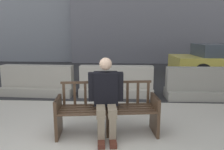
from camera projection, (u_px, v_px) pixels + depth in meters
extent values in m
cube|color=#28282B|center=(108.00, 67.00, 11.45)|extent=(120.00, 12.00, 0.01)
cube|color=#473323|center=(58.00, 117.00, 3.65)|extent=(0.11, 0.52, 0.66)
cube|color=#473323|center=(155.00, 114.00, 3.76)|extent=(0.11, 0.52, 0.66)
cube|color=#473323|center=(107.00, 121.00, 3.72)|extent=(0.08, 0.33, 0.45)
cube|color=#473323|center=(108.00, 114.00, 3.46)|extent=(1.60, 0.26, 0.02)
cube|color=#473323|center=(107.00, 111.00, 3.57)|extent=(1.60, 0.26, 0.02)
cube|color=#473323|center=(107.00, 109.00, 3.68)|extent=(1.60, 0.26, 0.02)
cube|color=#473323|center=(107.00, 107.00, 3.79)|extent=(1.60, 0.26, 0.02)
cube|color=#473323|center=(107.00, 105.00, 3.91)|extent=(1.60, 0.26, 0.02)
cube|color=#473323|center=(106.00, 82.00, 3.84)|extent=(1.59, 0.23, 0.04)
cube|color=#473323|center=(64.00, 94.00, 3.83)|extent=(0.05, 0.04, 0.38)
cube|color=#473323|center=(75.00, 94.00, 3.84)|extent=(0.05, 0.04, 0.38)
cube|color=#473323|center=(85.00, 94.00, 3.86)|extent=(0.05, 0.04, 0.38)
cube|color=#473323|center=(96.00, 94.00, 3.87)|extent=(0.05, 0.04, 0.38)
cube|color=#473323|center=(107.00, 94.00, 3.88)|extent=(0.05, 0.04, 0.38)
cube|color=#473323|center=(117.00, 93.00, 3.89)|extent=(0.05, 0.04, 0.38)
cube|color=#473323|center=(127.00, 93.00, 3.90)|extent=(0.05, 0.04, 0.38)
cube|color=#473323|center=(138.00, 93.00, 3.92)|extent=(0.05, 0.04, 0.38)
cube|color=#473323|center=(148.00, 93.00, 3.93)|extent=(0.05, 0.04, 0.38)
cube|color=#473323|center=(57.00, 99.00, 3.57)|extent=(0.10, 0.46, 0.03)
cube|color=#473323|center=(156.00, 97.00, 3.68)|extent=(0.10, 0.46, 0.03)
cube|color=black|center=(106.00, 88.00, 3.69)|extent=(0.43, 0.29, 0.56)
sphere|color=beige|center=(106.00, 64.00, 3.59)|extent=(0.21, 0.21, 0.21)
cube|color=#7F705B|center=(101.00, 110.00, 3.52)|extent=(0.19, 0.45, 0.14)
cube|color=#7F705B|center=(112.00, 110.00, 3.53)|extent=(0.19, 0.45, 0.14)
cube|color=#7F705B|center=(101.00, 130.00, 3.40)|extent=(0.12, 0.12, 0.45)
cube|color=#7F705B|center=(113.00, 129.00, 3.41)|extent=(0.12, 0.12, 0.45)
cube|color=#4C2319|center=(101.00, 143.00, 3.36)|extent=(0.14, 0.27, 0.08)
cube|color=#4C2319|center=(113.00, 143.00, 3.37)|extent=(0.14, 0.27, 0.08)
cube|color=black|center=(91.00, 87.00, 3.63)|extent=(0.10, 0.13, 0.48)
cube|color=black|center=(120.00, 86.00, 3.66)|extent=(0.10, 0.13, 0.48)
cube|color=#ADA89E|center=(116.00, 91.00, 6.09)|extent=(2.00, 0.68, 0.24)
cube|color=#ADA89E|center=(116.00, 77.00, 6.01)|extent=(2.00, 0.30, 0.60)
cube|color=#9E998E|center=(39.00, 90.00, 6.17)|extent=(2.03, 0.78, 0.24)
cube|color=#9E998E|center=(38.00, 76.00, 6.10)|extent=(2.01, 0.40, 0.60)
cube|color=gray|center=(204.00, 94.00, 5.78)|extent=(2.01, 0.72, 0.24)
cube|color=gray|center=(205.00, 79.00, 5.71)|extent=(2.01, 0.34, 0.60)
cylinder|color=black|center=(187.00, 65.00, 9.73)|extent=(0.65, 0.24, 0.64)
cylinder|color=black|center=(202.00, 72.00, 7.99)|extent=(0.65, 0.24, 0.64)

